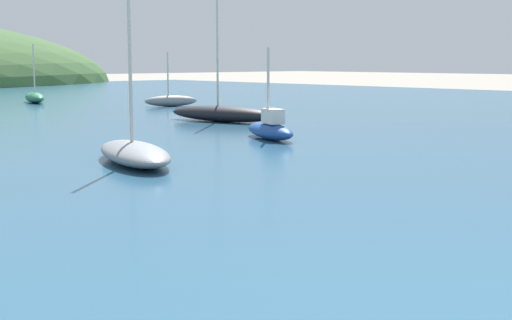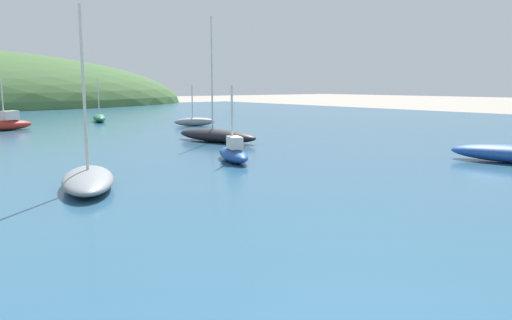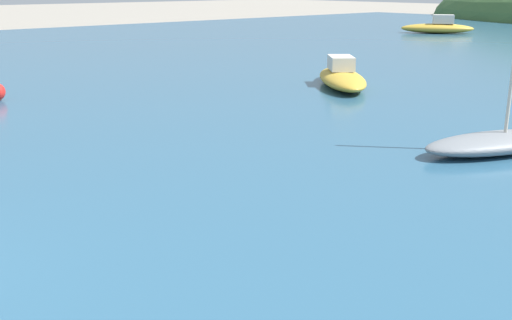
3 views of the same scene
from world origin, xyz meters
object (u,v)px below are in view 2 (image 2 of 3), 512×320
Objects in this scene: boat_twin_mast at (88,178)px; boat_blue_hull at (195,122)px; boat_nearest_quay at (7,124)px; boat_far_left at (216,135)px; boat_far_right at (233,153)px; boat_white_sailboat at (99,118)px.

boat_blue_hull is (11.33, 14.03, 0.03)m from boat_twin_mast.
boat_nearest_quay is 12.90m from boat_far_left.
boat_far_right is at bearing -117.85° from boat_far_left.
boat_nearest_quay reaches higher than boat_blue_hull.
boat_white_sailboat is 7.54m from boat_blue_hull.
boat_white_sailboat reaches higher than boat_nearest_quay.
boat_white_sailboat reaches higher than boat_far_right.
boat_nearest_quay is 10.13m from boat_blue_hull.
boat_far_left is at bearing 62.15° from boat_far_right.
boat_nearest_quay is 16.78m from boat_far_right.
boat_twin_mast is (-1.91, -17.75, -0.11)m from boat_nearest_quay.
boat_white_sailboat is 1.18× the size of boat_far_right.
boat_far_left reaches higher than boat_nearest_quay.
boat_twin_mast is 18.03m from boat_blue_hull.
boat_white_sailboat is 0.58× the size of boat_far_left.
boat_white_sailboat is (6.21, 3.10, -0.08)m from boat_nearest_quay.
boat_blue_hull is at bearing -21.56° from boat_nearest_quay.
boat_far_left is 2.06× the size of boat_far_right.
boat_far_left is (-0.38, -14.60, 0.03)m from boat_white_sailboat.
boat_twin_mast reaches higher than boat_white_sailboat.
boat_far_left is 5.61m from boat_far_right.
boat_far_left is 2.14× the size of boat_blue_hull.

